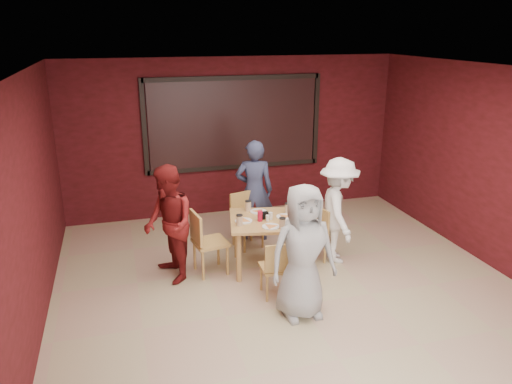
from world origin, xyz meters
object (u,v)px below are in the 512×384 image
object	(u,v)px
chair_back	(245,216)
chair_left	(205,239)
chair_right	(315,232)
diner_back	(254,191)
diner_right	(338,211)
diner_left	(169,224)
diner_front	(303,252)
chair_front	(277,266)
dining_table	(264,225)

from	to	relation	value
chair_back	chair_left	size ratio (longest dim) A/B	0.93
chair_right	diner_back	distance (m)	1.25
diner_right	diner_left	bearing A→B (deg)	99.42
chair_back	diner_front	distance (m)	2.15
chair_right	diner_left	distance (m)	2.11
chair_front	chair_back	bearing A→B (deg)	89.13
chair_right	dining_table	bearing A→B (deg)	-177.38
diner_back	diner_left	distance (m)	1.78
chair_front	diner_right	distance (m)	1.46
chair_right	diner_right	size ratio (longest dim) A/B	0.52
dining_table	diner_left	bearing A→B (deg)	178.48
chair_left	diner_back	distance (m)	1.42
chair_right	diner_right	world-z (taller)	diner_right
chair_right	chair_front	bearing A→B (deg)	-134.84
chair_back	diner_left	xyz separation A→B (m)	(-1.26, -0.80, 0.32)
diner_left	chair_right	bearing A→B (deg)	78.57
chair_right	diner_left	size ratio (longest dim) A/B	0.50
chair_right	diner_right	distance (m)	0.46
dining_table	chair_front	size ratio (longest dim) A/B	1.44
chair_front	diner_front	bearing A→B (deg)	-71.44
dining_table	chair_right	bearing A→B (deg)	2.62
dining_table	chair_back	bearing A→B (deg)	93.71
diner_back	diner_right	distance (m)	1.44
chair_back	diner_right	xyz separation A→B (m)	(1.15, -0.87, 0.29)
chair_left	diner_back	xyz separation A→B (m)	(0.98, 0.99, 0.30)
chair_left	diner_left	bearing A→B (deg)	-176.58
dining_table	diner_left	distance (m)	1.32
chair_back	diner_front	xyz separation A→B (m)	(0.13, -2.12, 0.33)
dining_table	chair_front	xyz separation A→B (m)	(-0.08, -0.82, -0.22)
diner_right	diner_front	bearing A→B (deg)	151.79
chair_right	diner_back	size ratio (longest dim) A/B	0.49
diner_right	diner_back	bearing A→B (deg)	52.23
dining_table	chair_back	world-z (taller)	dining_table
dining_table	chair_front	bearing A→B (deg)	-95.51
chair_right	chair_left	bearing A→B (deg)	179.01
chair_right	diner_front	xyz separation A→B (m)	(-0.70, -1.32, 0.36)
diner_left	diner_right	size ratio (longest dim) A/B	1.03
chair_front	chair_back	distance (m)	1.66
chair_left	chair_right	world-z (taller)	chair_left
chair_left	chair_back	bearing A→B (deg)	44.94
chair_front	diner_back	xyz separation A→B (m)	(0.23, 1.88, 0.38)
chair_back	chair_left	distance (m)	1.10
chair_front	chair_back	world-z (taller)	chair_back
chair_back	chair_right	distance (m)	1.15
dining_table	diner_back	size ratio (longest dim) A/B	0.68
diner_left	diner_right	distance (m)	2.41
dining_table	chair_left	world-z (taller)	chair_left
chair_right	diner_back	bearing A→B (deg)	121.75
chair_right	diner_left	xyz separation A→B (m)	(-2.09, -0.00, 0.34)
chair_front	diner_left	world-z (taller)	diner_left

